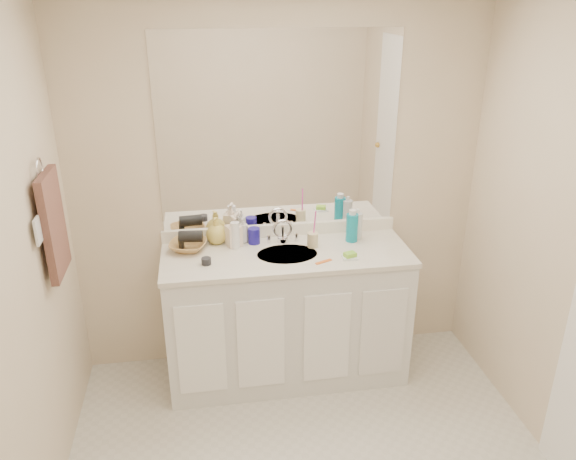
# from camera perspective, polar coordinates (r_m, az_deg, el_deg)

# --- Properties ---
(wall_back) EXTENTS (2.60, 0.02, 2.40)m
(wall_back) POSITION_cam_1_polar(r_m,az_deg,el_deg) (3.56, -0.84, 4.24)
(wall_back) COLOR beige
(wall_back) RESTS_ON floor
(vanity_cabinet) EXTENTS (1.50, 0.55, 0.85)m
(vanity_cabinet) POSITION_cam_1_polar(r_m,az_deg,el_deg) (3.65, -0.13, -8.77)
(vanity_cabinet) COLOR silver
(vanity_cabinet) RESTS_ON floor
(countertop) EXTENTS (1.52, 0.57, 0.03)m
(countertop) POSITION_cam_1_polar(r_m,az_deg,el_deg) (3.44, -0.13, -2.52)
(countertop) COLOR silver
(countertop) RESTS_ON vanity_cabinet
(backsplash) EXTENTS (1.52, 0.03, 0.08)m
(backsplash) POSITION_cam_1_polar(r_m,az_deg,el_deg) (3.65, -0.78, -0.00)
(backsplash) COLOR white
(backsplash) RESTS_ON countertop
(sink_basin) EXTENTS (0.37, 0.37, 0.02)m
(sink_basin) POSITION_cam_1_polar(r_m,az_deg,el_deg) (3.42, -0.08, -2.61)
(sink_basin) COLOR beige
(sink_basin) RESTS_ON countertop
(faucet) EXTENTS (0.02, 0.02, 0.11)m
(faucet) POSITION_cam_1_polar(r_m,az_deg,el_deg) (3.55, -0.54, -0.40)
(faucet) COLOR silver
(faucet) RESTS_ON countertop
(mirror) EXTENTS (1.48, 0.01, 1.20)m
(mirror) POSITION_cam_1_polar(r_m,az_deg,el_deg) (3.46, -0.86, 9.87)
(mirror) COLOR white
(mirror) RESTS_ON wall_back
(blue_mug) EXTENTS (0.08, 0.08, 0.10)m
(blue_mug) POSITION_cam_1_polar(r_m,az_deg,el_deg) (3.54, -3.47, -0.58)
(blue_mug) COLOR navy
(blue_mug) RESTS_ON countertop
(tan_cup) EXTENTS (0.08, 0.08, 0.09)m
(tan_cup) POSITION_cam_1_polar(r_m,az_deg,el_deg) (3.49, 2.52, -1.00)
(tan_cup) COLOR beige
(tan_cup) RESTS_ON countertop
(toothbrush) EXTENTS (0.02, 0.04, 0.18)m
(toothbrush) POSITION_cam_1_polar(r_m,az_deg,el_deg) (3.45, 2.72, 0.58)
(toothbrush) COLOR #F640B9
(toothbrush) RESTS_ON tan_cup
(mouthwash_bottle) EXTENTS (0.08, 0.08, 0.18)m
(mouthwash_bottle) POSITION_cam_1_polar(r_m,az_deg,el_deg) (3.58, 6.51, 0.24)
(mouthwash_bottle) COLOR #0D8AA3
(mouthwash_bottle) RESTS_ON countertop
(clear_pump_bottle) EXTENTS (0.07, 0.07, 0.17)m
(clear_pump_bottle) POSITION_cam_1_polar(r_m,az_deg,el_deg) (3.62, 7.03, 0.43)
(clear_pump_bottle) COLOR silver
(clear_pump_bottle) RESTS_ON countertop
(soap_dish) EXTENTS (0.10, 0.08, 0.01)m
(soap_dish) POSITION_cam_1_polar(r_m,az_deg,el_deg) (3.38, 6.30, -2.78)
(soap_dish) COLOR white
(soap_dish) RESTS_ON countertop
(green_soap) EXTENTS (0.08, 0.07, 0.02)m
(green_soap) POSITION_cam_1_polar(r_m,az_deg,el_deg) (3.37, 6.31, -2.49)
(green_soap) COLOR #88D032
(green_soap) RESTS_ON soap_dish
(orange_comb) EXTENTS (0.11, 0.07, 0.00)m
(orange_comb) POSITION_cam_1_polar(r_m,az_deg,el_deg) (3.32, 3.63, -3.23)
(orange_comb) COLOR #D85B16
(orange_comb) RESTS_ON countertop
(dark_jar) EXTENTS (0.07, 0.07, 0.04)m
(dark_jar) POSITION_cam_1_polar(r_m,az_deg,el_deg) (3.31, -8.30, -3.15)
(dark_jar) COLOR black
(dark_jar) RESTS_ON countertop
(extra_white_bottle) EXTENTS (0.06, 0.06, 0.17)m
(extra_white_bottle) POSITION_cam_1_polar(r_m,az_deg,el_deg) (3.47, -5.38, -0.53)
(extra_white_bottle) COLOR white
(extra_white_bottle) RESTS_ON countertop
(soap_bottle_white) EXTENTS (0.08, 0.08, 0.17)m
(soap_bottle_white) POSITION_cam_1_polar(r_m,az_deg,el_deg) (3.55, -4.55, 0.01)
(soap_bottle_white) COLOR silver
(soap_bottle_white) RESTS_ON countertop
(soap_bottle_cream) EXTENTS (0.11, 0.11, 0.20)m
(soap_bottle_cream) POSITION_cam_1_polar(r_m,az_deg,el_deg) (3.50, -5.55, -0.10)
(soap_bottle_cream) COLOR #F7E2CA
(soap_bottle_cream) RESTS_ON countertop
(soap_bottle_yellow) EXTENTS (0.18, 0.18, 0.17)m
(soap_bottle_yellow) POSITION_cam_1_polar(r_m,az_deg,el_deg) (3.56, -7.28, -0.04)
(soap_bottle_yellow) COLOR gold
(soap_bottle_yellow) RESTS_ON countertop
(wicker_basket) EXTENTS (0.27, 0.27, 0.06)m
(wicker_basket) POSITION_cam_1_polar(r_m,az_deg,el_deg) (3.51, -10.11, -1.59)
(wicker_basket) COLOR #AD7F46
(wicker_basket) RESTS_ON countertop
(hair_dryer) EXTENTS (0.15, 0.09, 0.07)m
(hair_dryer) POSITION_cam_1_polar(r_m,az_deg,el_deg) (3.48, -9.86, -0.64)
(hair_dryer) COLOR black
(hair_dryer) RESTS_ON wicker_basket
(towel_ring) EXTENTS (0.01, 0.11, 0.11)m
(towel_ring) POSITION_cam_1_polar(r_m,az_deg,el_deg) (3.02, -23.94, 5.75)
(towel_ring) COLOR silver
(towel_ring) RESTS_ON wall_left
(hand_towel) EXTENTS (0.04, 0.32, 0.55)m
(hand_towel) POSITION_cam_1_polar(r_m,az_deg,el_deg) (3.11, -22.71, 0.52)
(hand_towel) COLOR #462C25
(hand_towel) RESTS_ON towel_ring
(switch_plate) EXTENTS (0.01, 0.08, 0.13)m
(switch_plate) POSITION_cam_1_polar(r_m,az_deg,el_deg) (2.92, -24.07, -0.08)
(switch_plate) COLOR white
(switch_plate) RESTS_ON wall_left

